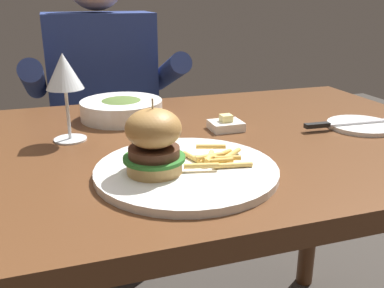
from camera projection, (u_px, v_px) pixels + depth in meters
name	position (u px, v px, depth m)	size (l,w,h in m)	color
dining_table	(182.00, 180.00, 0.95)	(1.29, 0.79, 0.74)	#56331C
main_plate	(186.00, 171.00, 0.74)	(0.32, 0.32, 0.01)	white
burger_sandwich	(154.00, 141.00, 0.70)	(0.10, 0.10, 0.13)	tan
fries_pile	(216.00, 158.00, 0.76)	(0.13, 0.09, 0.02)	#EABC5B
wine_glass	(64.00, 75.00, 0.87)	(0.08, 0.08, 0.19)	silver
bread_plate	(361.00, 125.00, 1.01)	(0.16, 0.16, 0.01)	white
table_knife	(342.00, 124.00, 0.99)	(0.24, 0.03, 0.01)	silver
butter_dish	(226.00, 125.00, 0.99)	(0.07, 0.06, 0.04)	white
soup_bowl	(122.00, 109.00, 1.07)	(0.20, 0.20, 0.05)	white
diner_person	(106.00, 132.00, 1.55)	(0.51, 0.36, 1.18)	#282833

